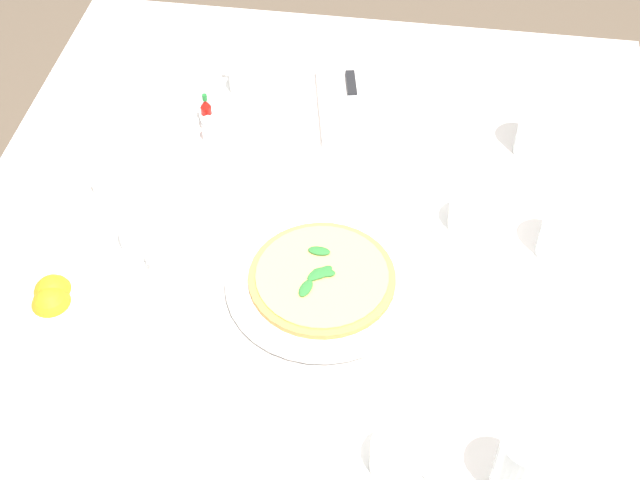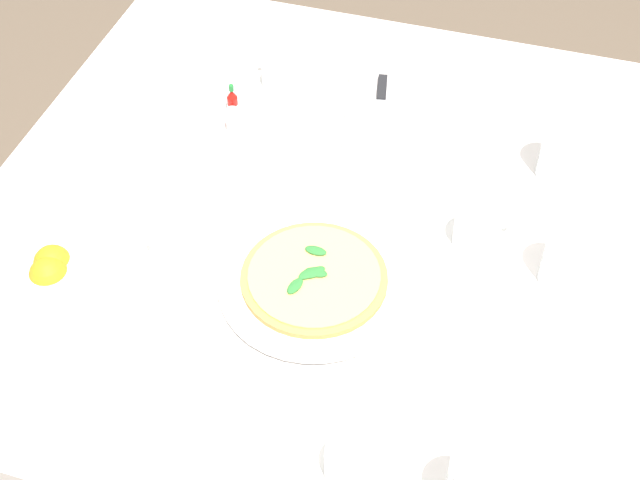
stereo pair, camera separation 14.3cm
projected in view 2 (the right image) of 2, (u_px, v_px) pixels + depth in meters
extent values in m
plane|color=brown|center=(324.00, 432.00, 2.05)|extent=(8.00, 8.00, 0.00)
cube|color=white|center=(325.00, 216.00, 1.51)|extent=(1.19, 1.19, 0.02)
cube|color=white|center=(41.00, 207.00, 1.74)|extent=(1.19, 0.01, 0.28)
cube|color=white|center=(398.00, 85.00, 2.00)|extent=(0.01, 1.19, 0.28)
cylinder|color=brown|center=(191.00, 140.00, 2.21)|extent=(0.06, 0.06, 0.72)
cylinder|color=brown|center=(595.00, 224.00, 2.01)|extent=(0.06, 0.06, 0.72)
cylinder|color=white|center=(314.00, 286.00, 1.39)|extent=(0.18, 0.18, 0.01)
cylinder|color=white|center=(314.00, 282.00, 1.38)|extent=(0.31, 0.31, 0.01)
cylinder|color=#C68E47|center=(314.00, 278.00, 1.38)|extent=(0.23, 0.23, 0.01)
cylinder|color=#EAC66B|center=(314.00, 275.00, 1.37)|extent=(0.21, 0.21, 0.00)
ellipsoid|color=#2D7533|center=(315.00, 272.00, 1.37)|extent=(0.04, 0.04, 0.01)
ellipsoid|color=#2D7533|center=(309.00, 273.00, 1.37)|extent=(0.04, 0.04, 0.01)
ellipsoid|color=#2D7533|center=(316.00, 272.00, 1.37)|extent=(0.02, 0.04, 0.01)
ellipsoid|color=#2D7533|center=(295.00, 286.00, 1.35)|extent=(0.04, 0.03, 0.01)
ellipsoid|color=#2D7533|center=(316.00, 250.00, 1.40)|extent=(0.02, 0.04, 0.01)
cylinder|color=white|center=(282.00, 86.00, 1.74)|extent=(0.13, 0.13, 0.01)
cylinder|color=white|center=(281.00, 74.00, 1.72)|extent=(0.08, 0.08, 0.05)
torus|color=white|center=(265.00, 61.00, 1.74)|extent=(0.02, 0.03, 0.03)
cylinder|color=black|center=(281.00, 64.00, 1.70)|extent=(0.07, 0.07, 0.00)
cylinder|color=white|center=(353.00, 474.00, 1.17)|extent=(0.13, 0.13, 0.01)
cylinder|color=white|center=(353.00, 463.00, 1.15)|extent=(0.08, 0.08, 0.05)
cylinder|color=black|center=(354.00, 455.00, 1.13)|extent=(0.07, 0.07, 0.00)
cylinder|color=white|center=(475.00, 241.00, 1.46)|extent=(0.13, 0.13, 0.01)
cylinder|color=white|center=(478.00, 227.00, 1.43)|extent=(0.08, 0.08, 0.06)
torus|color=white|center=(506.00, 220.00, 1.44)|extent=(0.02, 0.03, 0.03)
cylinder|color=black|center=(480.00, 216.00, 1.41)|extent=(0.07, 0.07, 0.00)
cylinder|color=white|center=(151.00, 227.00, 1.48)|extent=(0.13, 0.13, 0.01)
cylinder|color=white|center=(149.00, 215.00, 1.46)|extent=(0.08, 0.08, 0.05)
torus|color=white|center=(148.00, 235.00, 1.42)|extent=(0.03, 0.02, 0.03)
cylinder|color=black|center=(147.00, 205.00, 1.44)|extent=(0.07, 0.07, 0.00)
cylinder|color=white|center=(564.00, 147.00, 1.52)|extent=(0.08, 0.08, 0.13)
cylinder|color=silver|center=(561.00, 156.00, 1.54)|extent=(0.07, 0.07, 0.09)
cylinder|color=white|center=(568.00, 255.00, 1.36)|extent=(0.07, 0.07, 0.12)
cylinder|color=silver|center=(566.00, 261.00, 1.37)|extent=(0.06, 0.06, 0.09)
cube|color=white|center=(380.00, 110.00, 1.68)|extent=(0.24, 0.17, 0.02)
cube|color=silver|center=(379.00, 121.00, 1.63)|extent=(0.12, 0.04, 0.01)
cube|color=black|center=(382.00, 88.00, 1.70)|extent=(0.08, 0.03, 0.01)
cylinder|color=white|center=(52.00, 280.00, 1.37)|extent=(0.15, 0.15, 0.04)
sphere|color=orange|center=(49.00, 275.00, 1.36)|extent=(0.06, 0.06, 0.06)
sphere|color=orange|center=(53.00, 263.00, 1.38)|extent=(0.06, 0.06, 0.06)
cylinder|color=#B7140F|center=(233.00, 109.00, 1.65)|extent=(0.02, 0.02, 0.05)
cylinder|color=white|center=(233.00, 109.00, 1.65)|extent=(0.02, 0.02, 0.02)
cone|color=#B7140F|center=(232.00, 94.00, 1.62)|extent=(0.02, 0.02, 0.02)
cylinder|color=#1E722D|center=(231.00, 88.00, 1.61)|extent=(0.01, 0.01, 0.01)
cylinder|color=white|center=(233.00, 122.00, 1.64)|extent=(0.03, 0.03, 0.04)
cylinder|color=white|center=(233.00, 125.00, 1.64)|extent=(0.02, 0.02, 0.03)
sphere|color=silver|center=(232.00, 112.00, 1.62)|extent=(0.02, 0.02, 0.02)
cylinder|color=white|center=(234.00, 102.00, 1.68)|extent=(0.03, 0.03, 0.04)
cylinder|color=#38332D|center=(234.00, 105.00, 1.68)|extent=(0.02, 0.02, 0.03)
sphere|color=silver|center=(233.00, 92.00, 1.66)|extent=(0.02, 0.02, 0.02)
cube|color=white|center=(124.00, 146.00, 1.58)|extent=(0.09, 0.01, 0.06)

